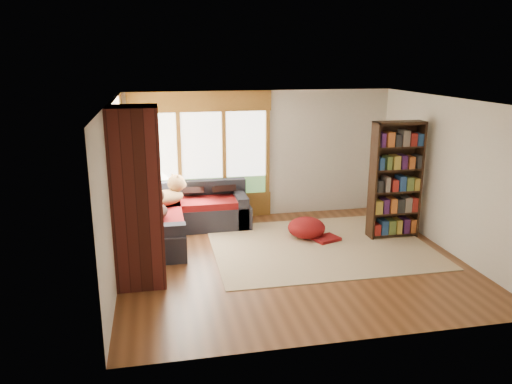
{
  "coord_description": "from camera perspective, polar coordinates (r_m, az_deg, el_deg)",
  "views": [
    {
      "loc": [
        -2.1,
        -7.39,
        3.25
      ],
      "look_at": [
        -0.42,
        0.89,
        0.95
      ],
      "focal_mm": 35.0,
      "sensor_mm": 36.0,
      "label": 1
    }
  ],
  "objects": [
    {
      "name": "floor",
      "position": [
        8.34,
        4.06,
        -7.73
      ],
      "size": [
        5.5,
        5.5,
        0.0
      ],
      "primitive_type": "plane",
      "color": "#593118",
      "rests_on": "ground"
    },
    {
      "name": "dog_brindle",
      "position": [
        8.67,
        -11.62,
        -1.82
      ],
      "size": [
        0.61,
        0.86,
        0.43
      ],
      "rotation": [
        0.0,
        0.0,
        1.39
      ],
      "color": "black",
      "rests_on": "sectional_sofa"
    },
    {
      "name": "brick_chimney",
      "position": [
        7.31,
        -13.42,
        -0.66
      ],
      "size": [
        0.7,
        0.7,
        2.6
      ],
      "primitive_type": "cube",
      "color": "#471914",
      "rests_on": "ground"
    },
    {
      "name": "dog_tan",
      "position": [
        9.42,
        -10.21,
        -0.23
      ],
      "size": [
        0.98,
        0.87,
        0.48
      ],
      "rotation": [
        0.0,
        0.0,
        0.53
      ],
      "color": "olive",
      "rests_on": "sectional_sofa"
    },
    {
      "name": "bookshelf",
      "position": [
        9.41,
        15.66,
        1.28
      ],
      "size": [
        0.92,
        0.31,
        2.15
      ],
      "color": "black",
      "rests_on": "ground"
    },
    {
      "name": "roller_blind",
      "position": [
        9.56,
        -14.96,
        5.69
      ],
      "size": [
        0.03,
        0.72,
        0.9
      ],
      "primitive_type": "cube",
      "color": "olive",
      "rests_on": "wall_left"
    },
    {
      "name": "wall_front",
      "position": [
        5.67,
        11.06,
        -5.17
      ],
      "size": [
        5.5,
        0.04,
        2.6
      ],
      "primitive_type": "cube",
      "color": "silver",
      "rests_on": "ground"
    },
    {
      "name": "pouf",
      "position": [
        9.3,
        5.79,
        -4.0
      ],
      "size": [
        0.83,
        0.83,
        0.37
      ],
      "primitive_type": "ellipsoid",
      "rotation": [
        0.0,
        0.0,
        -0.22
      ],
      "color": "maroon",
      "rests_on": "area_rug"
    },
    {
      "name": "sectional_sofa",
      "position": [
        9.56,
        -10.07,
        -2.97
      ],
      "size": [
        2.2,
        2.2,
        0.8
      ],
      "rotation": [
        0.0,
        0.0,
        -0.05
      ],
      "color": "black",
      "rests_on": "ground"
    },
    {
      "name": "wall_left",
      "position": [
        7.67,
        -15.96,
        -0.09
      ],
      "size": [
        0.04,
        5.0,
        2.6
      ],
      "primitive_type": "cube",
      "color": "silver",
      "rests_on": "ground"
    },
    {
      "name": "throw_pillows",
      "position": [
        9.48,
        -9.67,
        -0.23
      ],
      "size": [
        1.98,
        1.68,
        0.45
      ],
      "color": "black",
      "rests_on": "sectional_sofa"
    },
    {
      "name": "wall_back",
      "position": [
        10.3,
        0.48,
        4.31
      ],
      "size": [
        5.5,
        0.04,
        2.6
      ],
      "primitive_type": "cube",
      "color": "silver",
      "rests_on": "ground"
    },
    {
      "name": "windows_left",
      "position": [
        8.82,
        -15.26,
        2.25
      ],
      "size": [
        0.1,
        2.62,
        1.9
      ],
      "color": "olive",
      "rests_on": "wall_left"
    },
    {
      "name": "windows_back",
      "position": [
        10.08,
        -6.19,
        4.28
      ],
      "size": [
        2.82,
        0.1,
        1.9
      ],
      "color": "olive",
      "rests_on": "wall_back"
    },
    {
      "name": "ceiling",
      "position": [
        7.71,
        4.42,
        10.35
      ],
      "size": [
        5.5,
        5.5,
        0.0
      ],
      "primitive_type": "plane",
      "color": "white"
    },
    {
      "name": "area_rug",
      "position": [
        8.96,
        7.33,
        -6.12
      ],
      "size": [
        3.79,
        2.9,
        0.01
      ],
      "primitive_type": "cube",
      "rotation": [
        0.0,
        0.0,
        -0.0
      ],
      "color": "beige",
      "rests_on": "ground"
    },
    {
      "name": "wall_right",
      "position": [
        9.05,
        21.25,
        1.74
      ],
      "size": [
        0.04,
        5.0,
        2.6
      ],
      "primitive_type": "cube",
      "color": "silver",
      "rests_on": "ground"
    }
  ]
}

